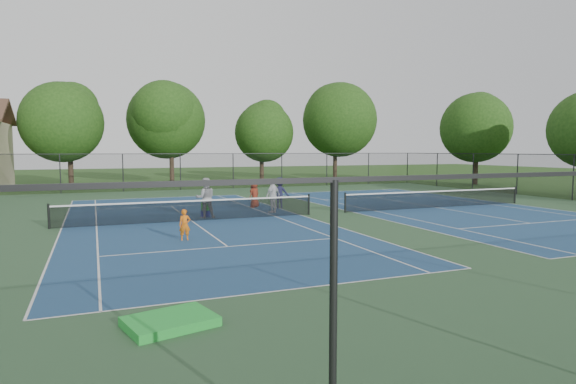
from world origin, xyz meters
name	(u,v)px	position (x,y,z in m)	size (l,w,h in m)	color
ground	(327,214)	(0.00, 0.00, 0.00)	(140.00, 140.00, 0.00)	#234716
court_pad	(327,214)	(0.00, 0.00, 0.00)	(36.00, 36.00, 0.01)	#305532
tennis_court_left	(192,219)	(-7.00, 0.00, 0.10)	(12.00, 23.83, 1.07)	navy
tennis_court_right	(437,206)	(7.00, 0.00, 0.10)	(12.00, 23.83, 1.07)	navy
perimeter_fence	(327,183)	(0.00, 0.00, 1.60)	(36.08, 36.08, 3.02)	black
tree_back_a	(69,118)	(-13.00, 24.00, 6.04)	(6.80, 6.80, 9.15)	#2D2116
tree_back_b	(171,116)	(-4.00, 26.00, 6.60)	(7.60, 7.60, 10.03)	#2D2116
tree_back_c	(262,129)	(5.00, 25.00, 5.48)	(6.00, 6.00, 8.40)	#2D2116
tree_back_d	(335,117)	(13.00, 24.00, 6.82)	(7.80, 7.80, 10.37)	#2D2116
tree_side_e	(477,124)	(23.00, 14.00, 5.81)	(6.60, 6.60, 8.87)	#2D2116
child_player	(185,225)	(-8.13, -4.63, 0.57)	(0.42, 0.27, 1.14)	orange
instructor	(205,198)	(-6.18, 0.80, 0.98)	(0.95, 0.74, 1.96)	#98989B
bystander_a	(273,196)	(-2.48, 1.40, 0.90)	(1.06, 0.44, 1.80)	silver
bystander_b	(280,193)	(-1.48, 2.98, 0.88)	(1.14, 0.65, 1.76)	#191A39
bystander_c	(254,194)	(-2.65, 4.02, 0.76)	(0.75, 0.49, 1.53)	maroon
ball_crate	(205,214)	(-6.10, 1.23, 0.16)	(0.40, 0.31, 0.32)	navy
ball_hopper	(205,206)	(-6.10, 1.23, 0.52)	(0.34, 0.28, 0.41)	green
green_tarp	(170,321)	(-9.92, -13.21, 0.10)	(1.57, 1.15, 0.18)	green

